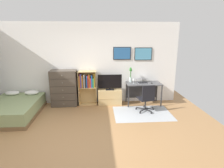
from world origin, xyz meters
TOP-DOWN VIEW (x-y plane):
  - ground_plane at (0.00, 0.00)m, footprint 7.20×7.20m
  - wall_back_with_posters at (0.02, 2.43)m, footprint 6.12×0.09m
  - area_rug at (1.66, 1.29)m, footprint 1.70×1.20m
  - bed at (-2.10, 1.42)m, footprint 1.37×1.91m
  - dresser at (-0.76, 2.15)m, footprint 0.84×0.46m
  - bookshelf at (-0.02, 2.21)m, footprint 0.59×0.30m
  - tv_stand at (0.74, 2.17)m, footprint 0.79×0.41m
  - television at (0.74, 2.15)m, footprint 0.79×0.16m
  - desk at (1.86, 2.16)m, footprint 1.14×0.58m
  - office_chair at (1.81, 1.40)m, footprint 0.58×0.57m
  - laptop at (1.83, 2.13)m, footprint 0.37×0.39m
  - computer_mouse at (2.11, 1.99)m, footprint 0.06×0.10m
  - bamboo_vase at (1.45, 2.25)m, footprint 0.09×0.09m
  - wine_glass at (1.51, 2.05)m, footprint 0.07×0.07m

SIDE VIEW (x-z plane):
  - ground_plane at x=0.00m, z-range 0.00..0.00m
  - area_rug at x=1.66m, z-range 0.00..0.01m
  - bed at x=-2.10m, z-range -0.06..0.49m
  - tv_stand at x=0.74m, z-range 0.00..0.51m
  - office_chair at x=1.81m, z-range 0.03..0.89m
  - dresser at x=-0.76m, z-range 0.00..1.19m
  - desk at x=1.86m, z-range 0.23..0.97m
  - bookshelf at x=-0.02m, z-range 0.12..1.26m
  - computer_mouse at x=2.11m, z-range 0.74..0.77m
  - television at x=0.74m, z-range 0.51..1.02m
  - laptop at x=1.83m, z-range 0.72..0.88m
  - wine_glass at x=1.51m, z-range 0.78..0.96m
  - bamboo_vase at x=1.45m, z-range 0.73..1.22m
  - wall_back_with_posters at x=0.02m, z-range 0.00..2.70m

